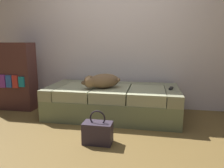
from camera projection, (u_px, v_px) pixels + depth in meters
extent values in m
plane|color=brown|center=(92.00, 153.00, 2.11)|extent=(10.00, 10.00, 0.00)
cube|color=white|center=(119.00, 24.00, 3.49)|extent=(6.40, 0.10, 2.80)
cube|color=#737E58|center=(113.00, 106.00, 3.17)|extent=(1.93, 0.92, 0.30)
cube|color=gray|center=(59.00, 89.00, 3.29)|extent=(0.20, 0.92, 0.15)
cube|color=gray|center=(172.00, 94.00, 2.97)|extent=(0.20, 0.92, 0.15)
cube|color=gray|center=(117.00, 87.00, 3.48)|extent=(1.53, 0.20, 0.15)
cube|color=#A4A780|center=(78.00, 92.00, 3.13)|extent=(0.49, 0.70, 0.15)
cube|color=#A4A780|center=(111.00, 93.00, 3.03)|extent=(0.49, 0.70, 0.15)
cube|color=#A4A780|center=(147.00, 95.00, 2.94)|extent=(0.49, 0.70, 0.15)
ellipsoid|color=olive|center=(104.00, 81.00, 3.01)|extent=(0.52, 0.47, 0.21)
sphere|color=olive|center=(90.00, 82.00, 2.92)|extent=(0.17, 0.17, 0.17)
ellipsoid|color=#503B26|center=(85.00, 83.00, 2.90)|extent=(0.12, 0.11, 0.06)
cone|color=#503B26|center=(91.00, 78.00, 2.87)|extent=(0.04, 0.04, 0.05)
cone|color=#503B26|center=(89.00, 77.00, 2.95)|extent=(0.04, 0.04, 0.05)
ellipsoid|color=olive|center=(119.00, 80.00, 3.04)|extent=(0.06, 0.18, 0.05)
cube|color=black|center=(171.00, 88.00, 2.96)|extent=(0.08, 0.16, 0.02)
cube|color=#342B38|center=(98.00, 133.00, 2.31)|extent=(0.32, 0.18, 0.24)
torus|color=black|center=(98.00, 118.00, 2.27)|extent=(0.18, 0.02, 0.18)
cube|color=#512C28|center=(18.00, 76.00, 3.45)|extent=(0.56, 0.28, 1.10)
cube|color=purple|center=(3.00, 81.00, 3.34)|extent=(0.09, 0.02, 0.21)
cube|color=blue|center=(9.00, 81.00, 3.32)|extent=(0.09, 0.02, 0.20)
cube|color=red|center=(15.00, 82.00, 3.30)|extent=(0.09, 0.02, 0.20)
cube|color=teal|center=(22.00, 82.00, 3.28)|extent=(0.09, 0.02, 0.16)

